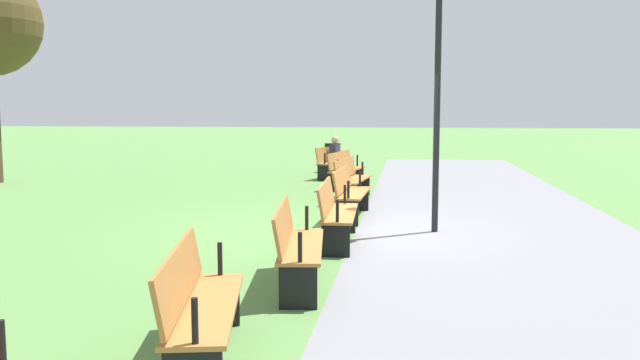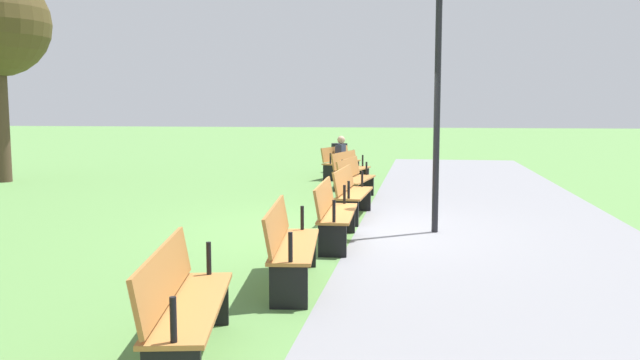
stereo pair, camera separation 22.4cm
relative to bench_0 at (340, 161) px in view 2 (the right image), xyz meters
name	(u,v)px [view 2 (the right image)]	position (x,y,z in m)	size (l,w,h in m)	color
ground_plane	(349,230)	(7.76, 1.16, -0.47)	(120.00, 120.00, 0.00)	#5B8C47
path_paving	(500,234)	(7.76, 3.53, -0.47)	(29.93, 4.48, 0.01)	gray
bench_0	(340,161)	(0.00, 0.00, 0.00)	(1.85, 0.95, 0.89)	#B27538
bench_1	(350,169)	(2.18, 0.53, 0.00)	(1.84, 0.82, 0.89)	#B27538
bench_2	(354,178)	(4.40, 0.89, 0.00)	(1.83, 0.68, 0.89)	#B27538
bench_3	(351,192)	(6.64, 1.07, 0.00)	(1.80, 0.54, 0.89)	#B27538
bench_4	(333,211)	(8.89, 1.07, 0.00)	(1.80, 0.54, 0.89)	#B27538
bench_5	(289,243)	(11.12, 0.89, 0.00)	(1.83, 0.68, 0.89)	#B27538
bench_6	(183,302)	(13.34, 0.53, 0.00)	(1.84, 0.82, 0.89)	#B27538
person_seated	(344,156)	(0.09, 0.12, 0.16)	(0.44, 0.58, 1.20)	#2D3347
lamp_post	(438,53)	(7.76, 2.53, 2.32)	(0.32, 0.32, 4.02)	black
trash_bin	(339,158)	(-1.69, -0.23, -0.03)	(0.50, 0.50, 0.89)	black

